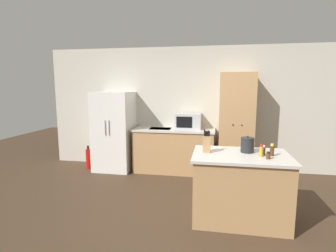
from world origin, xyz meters
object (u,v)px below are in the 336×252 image
(pantry_cabinet, at_px, (236,125))
(spice_bottle_short_red, at_px, (261,151))
(spice_bottle_tall_dark, at_px, (264,150))
(spice_bottle_amber_oil, at_px, (268,156))
(spice_bottle_green_herb, at_px, (272,150))
(refrigerator, at_px, (114,131))
(microwave, at_px, (188,121))
(knife_block, at_px, (207,144))
(kettle, at_px, (247,145))
(fire_extinguisher, at_px, (89,158))

(pantry_cabinet, distance_m, spice_bottle_short_red, 1.94)
(spice_bottle_tall_dark, distance_m, spice_bottle_amber_oil, 0.20)
(pantry_cabinet, xyz_separation_m, spice_bottle_green_herb, (0.31, -1.87, -0.05))
(refrigerator, distance_m, spice_bottle_amber_oil, 3.38)
(microwave, distance_m, knife_block, 1.96)
(pantry_cabinet, height_order, spice_bottle_amber_oil, pantry_cabinet)
(spice_bottle_amber_oil, relative_size, kettle, 0.40)
(spice_bottle_short_red, height_order, kettle, kettle)
(refrigerator, xyz_separation_m, spice_bottle_short_red, (2.70, -1.85, 0.13))
(spice_bottle_tall_dark, xyz_separation_m, fire_extinguisher, (-3.32, 1.65, -0.73))
(microwave, bearing_deg, spice_bottle_amber_oil, -60.32)
(pantry_cabinet, relative_size, spice_bottle_green_herb, 12.90)
(spice_bottle_tall_dark, distance_m, kettle, 0.22)
(spice_bottle_amber_oil, bearing_deg, knife_block, 165.38)
(spice_bottle_green_herb, bearing_deg, spice_bottle_amber_oil, -114.41)
(spice_bottle_short_red, bearing_deg, kettle, 126.66)
(microwave, bearing_deg, spice_bottle_short_red, -60.53)
(pantry_cabinet, height_order, fire_extinguisher, pantry_cabinet)
(refrigerator, bearing_deg, pantry_cabinet, 1.91)
(refrigerator, distance_m, pantry_cabinet, 2.54)
(spice_bottle_amber_oil, bearing_deg, spice_bottle_short_red, 123.69)
(pantry_cabinet, height_order, spice_bottle_tall_dark, pantry_cabinet)
(refrigerator, distance_m, spice_bottle_tall_dark, 3.26)
(pantry_cabinet, bearing_deg, spice_bottle_amber_oil, -83.29)
(kettle, bearing_deg, fire_extinguisher, 153.67)
(pantry_cabinet, xyz_separation_m, fire_extinguisher, (-3.10, -0.19, -0.79))
(microwave, relative_size, kettle, 2.35)
(spice_bottle_tall_dark, bearing_deg, knife_block, -179.95)
(microwave, height_order, spice_bottle_green_herb, microwave)
(refrigerator, bearing_deg, spice_bottle_short_red, -34.36)
(refrigerator, distance_m, spice_bottle_short_red, 3.27)
(spice_bottle_short_red, distance_m, spice_bottle_amber_oil, 0.12)
(microwave, height_order, spice_bottle_amber_oil, microwave)
(refrigerator, xyz_separation_m, spice_bottle_green_herb, (2.84, -1.78, 0.13))
(microwave, xyz_separation_m, spice_bottle_short_red, (1.13, -2.00, -0.10))
(microwave, xyz_separation_m, knife_block, (0.44, -1.91, -0.05))
(spice_bottle_tall_dark, bearing_deg, spice_bottle_short_red, -115.41)
(microwave, height_order, kettle, microwave)
(spice_bottle_short_red, relative_size, fire_extinguisher, 0.31)
(knife_block, relative_size, spice_bottle_short_red, 2.01)
(knife_block, bearing_deg, refrigerator, 139.01)
(pantry_cabinet, distance_m, knife_block, 1.90)
(kettle, relative_size, fire_extinguisher, 0.44)
(microwave, distance_m, kettle, 2.05)
(knife_block, height_order, kettle, knife_block)
(fire_extinguisher, bearing_deg, refrigerator, 10.13)
(refrigerator, relative_size, fire_extinguisher, 3.27)
(pantry_cabinet, xyz_separation_m, spice_bottle_short_red, (0.17, -1.93, -0.05))
(pantry_cabinet, distance_m, microwave, 0.96)
(spice_bottle_amber_oil, bearing_deg, spice_bottle_tall_dark, 96.01)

